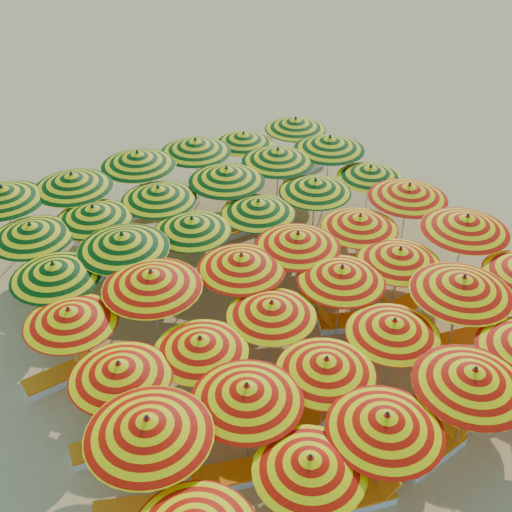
# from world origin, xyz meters

# --- Properties ---
(ground) EXTENTS (120.00, 120.00, 0.00)m
(ground) POSITION_xyz_m (0.00, 0.00, 0.00)
(ground) COLOR tan
(ground) RESTS_ON ground
(umbrella_1) EXTENTS (2.29, 2.29, 2.27)m
(umbrella_1) POSITION_xyz_m (-2.88, -6.01, 2.00)
(umbrella_1) COLOR silver
(umbrella_1) RESTS_ON ground
(umbrella_2) EXTENTS (2.71, 2.71, 2.47)m
(umbrella_2) POSITION_xyz_m (-1.17, -6.11, 2.17)
(umbrella_2) COLOR silver
(umbrella_2) RESTS_ON ground
(umbrella_3) EXTENTS (3.02, 3.02, 2.59)m
(umbrella_3) POSITION_xyz_m (1.04, -6.23, 2.28)
(umbrella_3) COLOR silver
(umbrella_3) RESTS_ON ground
(umbrella_6) EXTENTS (3.21, 3.21, 2.64)m
(umbrella_6) POSITION_xyz_m (-5.12, -3.92, 2.33)
(umbrella_6) COLOR silver
(umbrella_6) RESTS_ON ground
(umbrella_7) EXTENTS (2.80, 2.80, 2.47)m
(umbrella_7) POSITION_xyz_m (-3.05, -4.07, 2.18)
(umbrella_7) COLOR silver
(umbrella_7) RESTS_ON ground
(umbrella_8) EXTENTS (2.37, 2.37, 2.33)m
(umbrella_8) POSITION_xyz_m (-1.17, -4.21, 2.05)
(umbrella_8) COLOR silver
(umbrella_8) RESTS_ON ground
(umbrella_9) EXTENTS (2.47, 2.47, 2.34)m
(umbrella_9) POSITION_xyz_m (0.88, -4.05, 2.06)
(umbrella_9) COLOR silver
(umbrella_9) RESTS_ON ground
(umbrella_10) EXTENTS (3.32, 3.32, 2.66)m
(umbrella_10) POSITION_xyz_m (3.07, -4.00, 2.34)
(umbrella_10) COLOR silver
(umbrella_10) RESTS_ON ground
(umbrella_12) EXTENTS (2.43, 2.43, 2.37)m
(umbrella_12) POSITION_xyz_m (-4.97, -2.05, 2.09)
(umbrella_12) COLOR silver
(umbrella_12) RESTS_ON ground
(umbrella_13) EXTENTS (2.19, 2.19, 2.29)m
(umbrella_13) POSITION_xyz_m (-3.12, -2.19, 2.01)
(umbrella_13) COLOR silver
(umbrella_13) RESTS_ON ground
(umbrella_14) EXTENTS (2.43, 2.43, 2.31)m
(umbrella_14) POSITION_xyz_m (-1.13, -2.02, 2.03)
(umbrella_14) COLOR silver
(umbrella_14) RESTS_ON ground
(umbrella_15) EXTENTS (2.50, 2.50, 2.41)m
(umbrella_15) POSITION_xyz_m (1.06, -1.89, 2.12)
(umbrella_15) COLOR silver
(umbrella_15) RESTS_ON ground
(umbrella_16) EXTENTS (2.89, 2.89, 2.35)m
(umbrella_16) POSITION_xyz_m (2.90, -2.01, 2.07)
(umbrella_16) COLOR silver
(umbrella_16) RESTS_ON ground
(umbrella_17) EXTENTS (3.23, 3.23, 2.62)m
(umbrella_17) POSITION_xyz_m (5.24, -2.07, 2.30)
(umbrella_17) COLOR silver
(umbrella_17) RESTS_ON ground
(umbrella_18) EXTENTS (2.52, 2.52, 2.36)m
(umbrella_18) POSITION_xyz_m (-5.29, 0.20, 2.07)
(umbrella_18) COLOR silver
(umbrella_18) RESTS_ON ground
(umbrella_19) EXTENTS (2.65, 2.65, 2.64)m
(umbrella_19) POSITION_xyz_m (-3.21, 0.16, 2.33)
(umbrella_19) COLOR silver
(umbrella_19) RESTS_ON ground
(umbrella_20) EXTENTS (2.74, 2.74, 2.47)m
(umbrella_20) POSITION_xyz_m (-0.87, -0.20, 2.18)
(umbrella_20) COLOR silver
(umbrella_20) RESTS_ON ground
(umbrella_21) EXTENTS (2.94, 2.94, 2.49)m
(umbrella_21) POSITION_xyz_m (0.92, -0.16, 2.19)
(umbrella_21) COLOR silver
(umbrella_21) RESTS_ON ground
(umbrella_22) EXTENTS (2.78, 2.78, 2.36)m
(umbrella_22) POSITION_xyz_m (3.04, -0.20, 2.08)
(umbrella_22) COLOR silver
(umbrella_22) RESTS_ON ground
(umbrella_23) EXTENTS (2.42, 2.42, 2.55)m
(umbrella_23) POSITION_xyz_m (5.18, 0.15, 2.24)
(umbrella_23) COLOR silver
(umbrella_23) RESTS_ON ground
(umbrella_24) EXTENTS (2.37, 2.37, 2.44)m
(umbrella_24) POSITION_xyz_m (-5.07, 2.01, 2.15)
(umbrella_24) COLOR silver
(umbrella_24) RESTS_ON ground
(umbrella_25) EXTENTS (2.96, 2.96, 2.63)m
(umbrella_25) POSITION_xyz_m (-3.17, 2.09, 2.31)
(umbrella_25) COLOR silver
(umbrella_25) RESTS_ON ground
(umbrella_26) EXTENTS (2.84, 2.84, 2.37)m
(umbrella_26) POSITION_xyz_m (-1.09, 2.16, 2.09)
(umbrella_26) COLOR silver
(umbrella_26) RESTS_ON ground
(umbrella_27) EXTENTS (2.76, 2.76, 2.36)m
(umbrella_27) POSITION_xyz_m (1.01, 2.00, 2.08)
(umbrella_27) COLOR silver
(umbrella_27) RESTS_ON ground
(umbrella_28) EXTENTS (2.28, 2.28, 2.40)m
(umbrella_28) POSITION_xyz_m (3.12, 2.07, 2.11)
(umbrella_28) COLOR silver
(umbrella_28) RESTS_ON ground
(umbrella_29) EXTENTS (2.78, 2.78, 2.28)m
(umbrella_29) POSITION_xyz_m (5.30, 2.04, 2.00)
(umbrella_29) COLOR silver
(umbrella_29) RESTS_ON ground
(umbrella_30) EXTENTS (2.34, 2.34, 2.46)m
(umbrella_30) POSITION_xyz_m (-5.06, 4.12, 2.16)
(umbrella_30) COLOR silver
(umbrella_30) RESTS_ON ground
(umbrella_31) EXTENTS (2.66, 2.66, 2.42)m
(umbrella_31) POSITION_xyz_m (-3.25, 4.15, 2.13)
(umbrella_31) COLOR silver
(umbrella_31) RESTS_ON ground
(umbrella_32) EXTENTS (2.73, 2.73, 2.45)m
(umbrella_32) POSITION_xyz_m (-1.20, 4.14, 2.16)
(umbrella_32) COLOR silver
(umbrella_32) RESTS_ON ground
(umbrella_33) EXTENTS (2.94, 2.94, 2.57)m
(umbrella_33) POSITION_xyz_m (1.04, 3.91, 2.27)
(umbrella_33) COLOR silver
(umbrella_33) RESTS_ON ground
(umbrella_34) EXTENTS (2.86, 2.86, 2.56)m
(umbrella_34) POSITION_xyz_m (3.12, 4.16, 2.26)
(umbrella_34) COLOR silver
(umbrella_34) RESTS_ON ground
(umbrella_35) EXTENTS (3.11, 3.11, 2.58)m
(umbrella_35) POSITION_xyz_m (5.10, 3.97, 2.27)
(umbrella_35) COLOR silver
(umbrella_35) RESTS_ON ground
(umbrella_36) EXTENTS (3.17, 3.17, 2.61)m
(umbrella_36) POSITION_xyz_m (-5.24, 6.32, 2.30)
(umbrella_36) COLOR silver
(umbrella_36) RESTS_ON ground
(umbrella_37) EXTENTS (2.58, 2.58, 2.63)m
(umbrella_37) POSITION_xyz_m (-3.23, 5.98, 2.32)
(umbrella_37) COLOR silver
(umbrella_37) RESTS_ON ground
(umbrella_38) EXTENTS (3.08, 3.08, 2.63)m
(umbrella_38) POSITION_xyz_m (-0.94, 6.28, 2.31)
(umbrella_38) COLOR silver
(umbrella_38) RESTS_ON ground
(umbrella_39) EXTENTS (2.87, 2.87, 2.56)m
(umbrella_39) POSITION_xyz_m (1.15, 6.25, 2.25)
(umbrella_39) COLOR silver
(umbrella_39) RESTS_ON ground
(umbrella_40) EXTENTS (2.80, 2.80, 2.27)m
(umbrella_40) POSITION_xyz_m (3.10, 6.34, 2.00)
(umbrella_40) COLOR silver
(umbrella_40) RESTS_ON ground
(umbrella_41) EXTENTS (2.93, 2.93, 2.40)m
(umbrella_41) POSITION_xyz_m (5.24, 6.19, 2.11)
(umbrella_41) COLOR silver
(umbrella_41) RESTS_ON ground
(lounger_2) EXTENTS (1.83, 1.04, 0.69)m
(lounger_2) POSITION_xyz_m (-1.67, -6.12, 0.15)
(lounger_2) COLOR white
(lounger_2) RESTS_ON ground
(lounger_3) EXTENTS (1.78, 0.73, 0.69)m
(lounger_3) POSITION_xyz_m (0.54, -6.09, 0.15)
(lounger_3) COLOR white
(lounger_3) RESTS_ON ground
(lounger_4) EXTENTS (1.82, 0.95, 0.69)m
(lounger_4) POSITION_xyz_m (2.43, -5.95, 0.15)
(lounger_4) COLOR white
(lounger_4) RESTS_ON ground
(lounger_6) EXTENTS (1.82, 1.24, 0.69)m
(lounger_6) POSITION_xyz_m (-5.63, -4.04, 0.15)
(lounger_6) COLOR white
(lounger_6) RESTS_ON ground
(lounger_7) EXTENTS (1.83, 1.10, 0.69)m
(lounger_7) POSITION_xyz_m (-3.55, -4.31, 0.15)
(lounger_7) COLOR white
(lounger_7) RESTS_ON ground
(lounger_8) EXTENTS (1.79, 0.81, 0.69)m
(lounger_8) POSITION_xyz_m (-1.76, -4.02, 0.15)
(lounger_8) COLOR white
(lounger_8) RESTS_ON ground
(lounger_9) EXTENTS (1.82, 0.95, 0.69)m
(lounger_9) POSITION_xyz_m (3.57, -3.86, 0.15)
(lounger_9) COLOR white
(lounger_9) RESTS_ON ground
(lounger_10) EXTENTS (1.81, 0.87, 0.69)m
(lounger_10) POSITION_xyz_m (-5.47, -2.23, 0.15)
(lounger_10) COLOR white
(lounger_10) RESTS_ON ground
(lounger_11) EXTENTS (1.82, 1.24, 0.69)m
(lounger_11) POSITION_xyz_m (1.56, -1.76, 0.15)
(lounger_11) COLOR white
(lounger_11) RESTS_ON ground
(lounger_12) EXTENTS (1.74, 0.60, 0.69)m
(lounger_12) POSITION_xyz_m (3.40, -2.08, 0.15)
(lounger_12) COLOR white
(lounger_12) RESTS_ON ground
(lounger_13) EXTENTS (1.76, 0.65, 0.69)m
(lounger_13) POSITION_xyz_m (-5.79, 0.43, 0.15)
(lounger_13) COLOR white
(lounger_13) RESTS_ON ground
(lounger_14) EXTENTS (1.83, 1.16, 0.69)m
(lounger_14) POSITION_xyz_m (1.51, -0.25, 0.15)
(lounger_14) COLOR white
(lounger_14) RESTS_ON ground
(lounger_15) EXTENTS (1.82, 0.99, 0.69)m
(lounger_15) POSITION_xyz_m (2.53, -0.39, 0.15)
(lounger_15) COLOR white
(lounger_15) RESTS_ON ground
(lounger_16) EXTENTS (1.83, 1.06, 0.69)m
(lounger_16) POSITION_xyz_m (2.53, 1.96, 0.15)
(lounger_16) COLOR white
(lounger_16) RESTS_ON ground
(lounger_17) EXTENTS (1.75, 0.65, 0.69)m
(lounger_17) POSITION_xyz_m (-2.75, 4.01, 0.15)
(lounger_17) COLOR white
(lounger_17) RESTS_ON ground
(lounger_18) EXTENTS (1.74, 0.60, 0.69)m
(lounger_18) POSITION_xyz_m (1.63, 3.84, 0.15)
(lounger_18) COLOR white
(lounger_18) RESTS_ON ground
(lounger_19) EXTENTS (1.83, 1.12, 0.69)m
(lounger_19) POSITION_xyz_m (2.62, 4.01, 0.15)
(lounger_19) COLOR white
(lounger_19) RESTS_ON ground
(lounger_20) EXTENTS (1.82, 1.18, 0.69)m
(lounger_20) POSITION_xyz_m (-2.63, 6.11, 0.15)
(lounger_20) COLOR white
(lounger_20) RESTS_ON ground
(lounger_21) EXTENTS (1.83, 1.05, 0.69)m
(lounger_21) POSITION_xyz_m (-0.43, 6.44, 0.15)
(lounger_21) COLOR white
(lounger_21) RESTS_ON ground
(lounger_22) EXTENTS (1.82, 0.96, 0.69)m
(lounger_22) POSITION_xyz_m (5.74, 6.22, 0.15)
(lounger_22) COLOR white
(lounger_22) RESTS_ON ground
(beachgoer_a) EXTENTS (0.59, 0.68, 1.59)m
(beachgoer_a) POSITION_xyz_m (0.77, 1.66, 0.79)
(beachgoer_a) COLOR tan
(beachgoer_a) RESTS_ON ground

